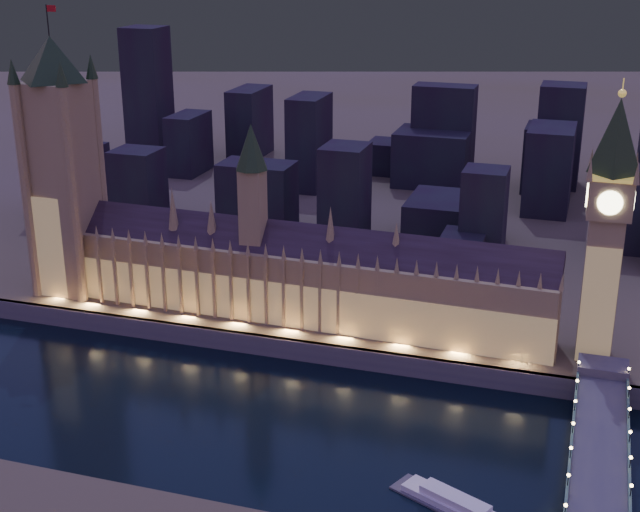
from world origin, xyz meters
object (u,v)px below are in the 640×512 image
(palace_of_westminster, at_px, (299,275))
(elizabeth_tower, at_px, (609,209))
(victoria_tower, at_px, (61,155))
(westminster_bridge, at_px, (598,455))
(river_boat, at_px, (455,504))

(palace_of_westminster, bearing_deg, elizabeth_tower, 0.09)
(victoria_tower, height_order, westminster_bridge, victoria_tower)
(palace_of_westminster, relative_size, river_boat, 5.02)
(victoria_tower, xyz_separation_m, westminster_bridge, (221.80, -65.38, -61.54))
(westminster_bridge, height_order, river_boat, westminster_bridge)
(palace_of_westminster, distance_m, river_boat, 127.76)
(elizabeth_tower, xyz_separation_m, westminster_bridge, (3.80, -65.37, -58.30))
(palace_of_westminster, bearing_deg, river_boat, -50.56)
(victoria_tower, distance_m, westminster_bridge, 239.28)
(elizabeth_tower, relative_size, river_boat, 2.52)
(palace_of_westminster, bearing_deg, westminster_bridge, -28.99)
(westminster_bridge, bearing_deg, elizabeth_tower, 93.32)
(victoria_tower, bearing_deg, westminster_bridge, -16.42)
(victoria_tower, distance_m, river_boat, 217.96)
(victoria_tower, height_order, elizabeth_tower, victoria_tower)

